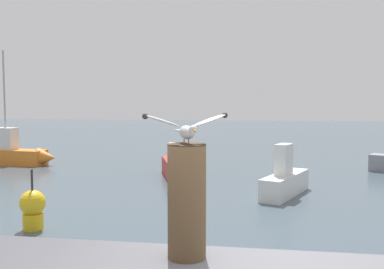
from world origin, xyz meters
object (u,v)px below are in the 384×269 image
at_px(seagull, 187,127).
at_px(boat_red, 177,168).
at_px(boat_orange, 16,153).
at_px(boat_white, 287,180).
at_px(channel_buoy, 33,208).
at_px(mooring_post, 187,201).

relative_size(seagull, boat_red, 0.18).
bearing_deg(boat_orange, boat_white, -21.47).
bearing_deg(boat_orange, boat_red, -17.53).
relative_size(boat_white, channel_buoy, 2.35).
distance_m(mooring_post, seagull, 0.55).
xyz_separation_m(seagull, boat_red, (-2.41, 12.31, -2.22)).
bearing_deg(seagull, channel_buoy, 127.62).
xyz_separation_m(mooring_post, seagull, (0.00, -0.00, 0.55)).
height_order(boat_white, boat_orange, boat_orange).
distance_m(boat_white, boat_orange, 12.33).
distance_m(mooring_post, channel_buoy, 7.35).
height_order(seagull, boat_red, seagull).
bearing_deg(channel_buoy, mooring_post, -52.37).
distance_m(boat_white, channel_buoy, 7.32).
height_order(seagull, channel_buoy, seagull).
bearing_deg(boat_red, boat_white, -28.92).
relative_size(boat_white, boat_red, 0.92).
bearing_deg(boat_orange, channel_buoy, -57.64).
bearing_deg(mooring_post, boat_red, 101.06).
xyz_separation_m(mooring_post, channel_buoy, (-4.38, 5.68, -1.60)).
distance_m(seagull, boat_white, 10.55).
distance_m(boat_white, boat_red, 4.29).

